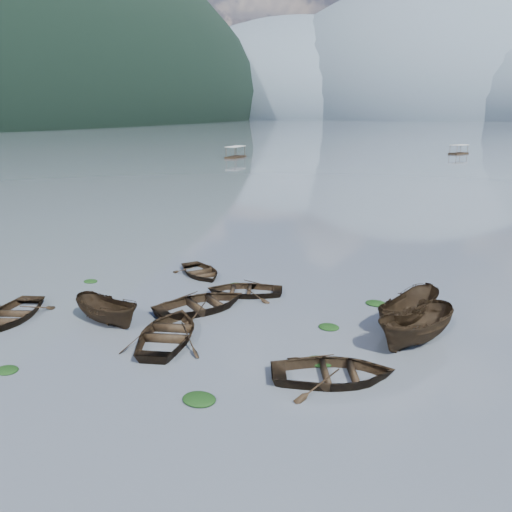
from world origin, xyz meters
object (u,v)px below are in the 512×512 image
(rowboat_0, at_px, (12,319))
(rowboat_3, at_px, (169,339))
(pontoon_centre, at_px, (458,154))
(pontoon_left, at_px, (236,158))

(rowboat_0, xyz_separation_m, rowboat_3, (8.71, 0.84, 0.00))
(rowboat_0, distance_m, rowboat_3, 8.75)
(rowboat_0, distance_m, pontoon_centre, 121.86)
(rowboat_0, bearing_deg, pontoon_centre, 62.47)
(pontoon_left, xyz_separation_m, pontoon_centre, (47.83, 30.49, 0.00))
(rowboat_3, bearing_deg, rowboat_0, -9.30)
(pontoon_left, relative_size, pontoon_centre, 1.15)
(rowboat_0, height_order, pontoon_centre, pontoon_centre)
(pontoon_left, height_order, pontoon_centre, pontoon_left)
(pontoon_left, bearing_deg, pontoon_centre, 32.52)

